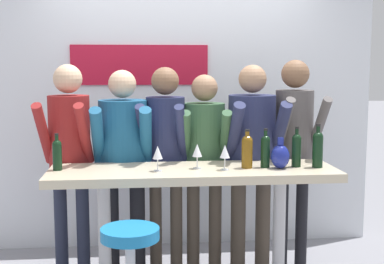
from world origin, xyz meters
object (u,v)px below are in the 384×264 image
object	(u,v)px
tasting_table	(193,192)
wine_bottle_1	(247,150)
person_far_left	(69,147)
person_right	(294,139)
wine_bottle_4	(57,153)
decorative_vase	(280,156)
wine_glass_0	(197,151)
wine_glass_1	(158,153)
wine_bottle_0	(318,148)
wine_bottle_2	(297,149)
person_center	(204,151)
person_center_left	(165,146)
wine_bottle_3	(265,150)
wine_glass_2	(225,152)
person_center_right	(252,147)
person_left	(123,152)

from	to	relation	value
tasting_table	wine_bottle_1	xyz separation A→B (m)	(0.38, -0.01, 0.30)
person_far_left	person_right	bearing A→B (deg)	8.42
wine_bottle_4	decorative_vase	size ratio (longest dim) A/B	1.17
wine_bottle_4	wine_glass_0	xyz separation A→B (m)	(0.97, -0.04, 0.01)
wine_glass_1	wine_bottle_0	bearing A→B (deg)	1.29
wine_bottle_1	wine_bottle_4	xyz separation A→B (m)	(-1.33, 0.05, -0.01)
person_right	wine_bottle_0	size ratio (longest dim) A/B	5.56
wine_bottle_0	wine_bottle_2	world-z (taller)	wine_bottle_0
tasting_table	wine_bottle_2	distance (m)	0.80
tasting_table	person_center	world-z (taller)	person_center
person_center	wine_glass_0	size ratio (longest dim) A/B	9.14
person_center_left	decorative_vase	xyz separation A→B (m)	(0.78, -0.55, 0.00)
person_center_left	wine_bottle_3	bearing A→B (deg)	-25.13
person_right	wine_bottle_2	xyz separation A→B (m)	(-0.13, -0.50, 0.00)
person_far_left	wine_bottle_1	size ratio (longest dim) A/B	6.15
wine_bottle_2	wine_glass_2	world-z (taller)	wine_bottle_2
person_far_left	person_center_right	distance (m)	1.43
person_far_left	wine_glass_0	xyz separation A→B (m)	(0.94, -0.45, 0.02)
person_right	wine_bottle_4	world-z (taller)	person_right
person_center_right	decorative_vase	size ratio (longest dim) A/B	7.70
person_far_left	wine_glass_1	distance (m)	0.84
person_center_left	person_right	world-z (taller)	person_right
wine_bottle_2	wine_bottle_0	bearing A→B (deg)	-13.07
wine_bottle_1	wine_glass_1	world-z (taller)	wine_bottle_1
person_center_left	person_center_right	xyz separation A→B (m)	(0.68, -0.07, -0.01)
decorative_vase	wine_glass_2	bearing A→B (deg)	-177.30
person_center	wine_bottle_1	world-z (taller)	person_center
tasting_table	wine_bottle_2	bearing A→B (deg)	-0.38
tasting_table	wine_glass_2	size ratio (longest dim) A/B	11.46
person_center_left	person_center_right	size ratio (longest dim) A/B	0.99
wine_bottle_3	wine_glass_0	xyz separation A→B (m)	(-0.49, 0.00, -0.00)
wine_bottle_2	wine_bottle_4	world-z (taller)	wine_bottle_2
wine_glass_0	wine_bottle_0	bearing A→B (deg)	-2.46
person_center_left	wine_bottle_2	world-z (taller)	person_center_left
person_right	wine_bottle_1	bearing A→B (deg)	-137.42
wine_bottle_1	decorative_vase	xyz separation A→B (m)	(0.23, -0.04, -0.04)
tasting_table	person_far_left	bearing A→B (deg)	153.74
person_far_left	person_center_left	size ratio (longest dim) A/B	1.01
person_center_right	wine_glass_0	xyz separation A→B (m)	(-0.48, -0.44, 0.04)
wine_bottle_1	wine_glass_1	size ratio (longest dim) A/B	1.56
tasting_table	person_right	distance (m)	1.05
person_left	wine_bottle_1	world-z (taller)	person_left
wine_bottle_3	wine_glass_1	world-z (taller)	wine_bottle_3
person_center_left	wine_glass_0	distance (m)	0.54
tasting_table	wine_glass_0	world-z (taller)	wine_glass_0
person_right	person_left	bearing A→B (deg)	178.65
wine_bottle_4	person_right	bearing A→B (deg)	14.05
tasting_table	person_center_left	size ratio (longest dim) A/B	1.21
tasting_table	wine_glass_0	xyz separation A→B (m)	(0.03, -0.00, 0.29)
person_center_left	wine_glass_1	bearing A→B (deg)	-87.19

